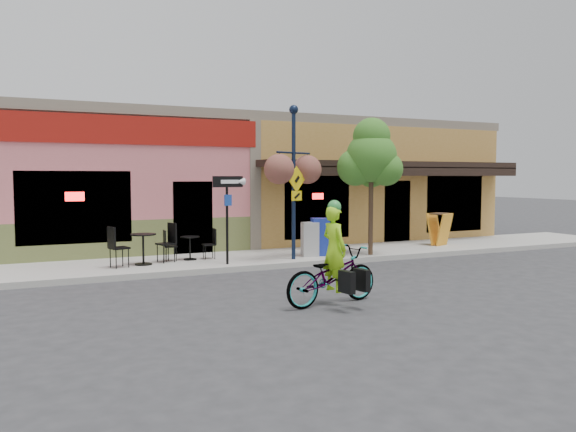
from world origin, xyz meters
The scene contains 14 objects.
ground centered at (0.00, 0.00, 0.00)m, with size 90.00×90.00×0.00m, color #2D2D30.
sidewalk centered at (0.00, 2.00, 0.07)m, with size 24.00×3.00×0.15m, color #9E9B93.
curb centered at (0.00, 0.55, 0.07)m, with size 24.00×0.12×0.15m, color #A8A59E.
building centered at (0.00, 7.50, 2.25)m, with size 18.20×8.20×4.50m, color #CC656A, non-canonical shape.
bicycle centered at (-2.25, -3.68, 0.55)m, with size 0.73×2.10×1.10m, color maroon.
cyclist_rider centered at (-2.20, -3.68, 0.82)m, with size 0.60×0.39×1.64m, color #9CE918.
lamp_post centered at (-0.80, 1.04, 2.28)m, with size 1.36×0.54×4.26m, color #0F1A32, non-canonical shape.
one_way_sign centered at (-2.76, 0.96, 1.30)m, with size 0.88×0.19×2.30m, color black, non-canonical shape.
cafe_set_left centered at (-4.78, 1.78, 0.68)m, with size 1.76×0.88×1.06m, color black, non-canonical shape.
cafe_set_right centered at (-3.45, 2.13, 0.57)m, with size 1.42×0.71×0.85m, color black, non-canonical shape.
newspaper_box_blue centered at (0.23, 1.40, 0.69)m, with size 0.49×0.43×1.09m, color navy, non-canonical shape.
newspaper_box_grey centered at (-0.11, 1.39, 0.64)m, with size 0.46×0.41×0.98m, color #A3A3A3, non-canonical shape.
street_tree centered at (1.63, 0.89, 2.17)m, with size 1.58×1.58×4.05m, color #3D7A26, non-canonical shape.
sandwich_board centered at (5.05, 1.65, 0.69)m, with size 0.65×0.48×1.09m, color #FBA427, non-canonical shape.
Camera 1 is at (-7.47, -12.93, 2.44)m, focal length 35.00 mm.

